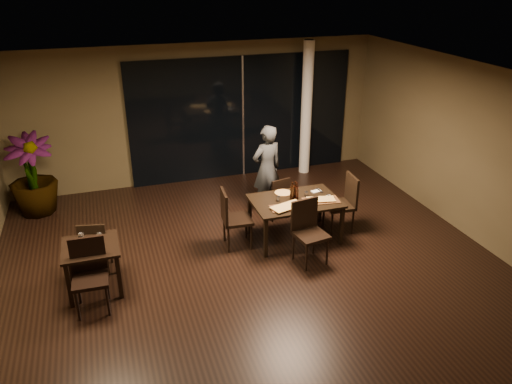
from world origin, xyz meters
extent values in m
plane|color=black|center=(0.00, 0.00, 0.00)|extent=(8.00, 8.00, 0.00)
cube|color=brown|center=(0.00, 4.05, 1.50)|extent=(8.00, 0.10, 3.00)
cube|color=brown|center=(4.05, 0.00, 1.50)|extent=(0.10, 8.00, 3.00)
cube|color=silver|center=(0.00, 0.00, 3.02)|extent=(8.00, 8.00, 0.04)
cube|color=black|center=(1.00, 3.96, 1.35)|extent=(5.00, 0.06, 2.70)
cylinder|color=white|center=(2.40, 3.65, 1.50)|extent=(0.24, 0.24, 3.00)
cube|color=black|center=(1.00, 0.80, 0.73)|extent=(1.50, 1.00, 0.04)
cube|color=black|center=(0.31, 0.36, 0.35)|extent=(0.06, 0.06, 0.71)
cube|color=black|center=(1.69, 0.36, 0.35)|extent=(0.06, 0.06, 0.71)
cube|color=black|center=(0.31, 1.24, 0.35)|extent=(0.06, 0.06, 0.71)
cube|color=black|center=(1.69, 1.24, 0.35)|extent=(0.06, 0.06, 0.71)
cube|color=black|center=(-2.40, 0.30, 0.73)|extent=(0.80, 0.80, 0.04)
cube|color=black|center=(-2.74, -0.04, 0.35)|extent=(0.06, 0.06, 0.71)
cube|color=black|center=(-2.06, -0.04, 0.35)|extent=(0.06, 0.06, 0.71)
cube|color=black|center=(-2.74, 0.64, 0.35)|extent=(0.06, 0.06, 0.71)
cube|color=black|center=(-2.06, 0.64, 0.35)|extent=(0.06, 0.06, 0.71)
cube|color=black|center=(0.96, 1.68, 0.40)|extent=(0.47, 0.47, 0.04)
cylinder|color=black|center=(1.08, 1.87, 0.20)|extent=(0.03, 0.03, 0.40)
cylinder|color=black|center=(0.77, 1.80, 0.20)|extent=(0.03, 0.03, 0.40)
cylinder|color=black|center=(1.15, 1.56, 0.20)|extent=(0.03, 0.03, 0.40)
cylinder|color=black|center=(0.84, 1.49, 0.20)|extent=(0.03, 0.03, 0.40)
cube|color=black|center=(1.00, 1.51, 0.62)|extent=(0.39, 0.12, 0.44)
cube|color=black|center=(0.95, 0.00, 0.49)|extent=(0.56, 0.56, 0.05)
cylinder|color=black|center=(0.79, -0.23, 0.25)|extent=(0.04, 0.04, 0.49)
cylinder|color=black|center=(1.18, -0.16, 0.25)|extent=(0.04, 0.04, 0.49)
cylinder|color=black|center=(0.72, 0.16, 0.25)|extent=(0.04, 0.04, 0.49)
cylinder|color=black|center=(1.11, 0.23, 0.25)|extent=(0.04, 0.04, 0.49)
cube|color=black|center=(0.91, 0.22, 0.77)|extent=(0.48, 0.12, 0.55)
cube|color=black|center=(-0.02, 0.88, 0.49)|extent=(0.52, 0.52, 0.05)
cylinder|color=black|center=(0.16, 0.67, 0.25)|extent=(0.04, 0.04, 0.49)
cylinder|color=black|center=(0.19, 1.06, 0.25)|extent=(0.04, 0.04, 0.49)
cylinder|color=black|center=(-0.23, 0.70, 0.25)|extent=(0.04, 0.04, 0.49)
cylinder|color=black|center=(-0.20, 1.09, 0.25)|extent=(0.04, 0.04, 0.49)
cube|color=black|center=(-0.24, 0.90, 0.77)|extent=(0.08, 0.48, 0.55)
cube|color=black|center=(1.87, 0.83, 0.50)|extent=(0.52, 0.52, 0.06)
cylinder|color=black|center=(1.68, 1.04, 0.25)|extent=(0.04, 0.04, 0.50)
cylinder|color=black|center=(1.65, 0.64, 0.25)|extent=(0.04, 0.04, 0.50)
cylinder|color=black|center=(2.08, 1.01, 0.25)|extent=(0.04, 0.04, 0.50)
cylinder|color=black|center=(2.05, 0.61, 0.25)|extent=(0.04, 0.04, 0.50)
cube|color=black|center=(2.09, 0.81, 0.78)|extent=(0.08, 0.49, 0.56)
cube|color=black|center=(-2.34, 0.84, 0.43)|extent=(0.49, 0.49, 0.05)
cylinder|color=black|center=(-2.13, 0.97, 0.21)|extent=(0.03, 0.03, 0.43)
cylinder|color=black|center=(-2.47, 1.04, 0.21)|extent=(0.03, 0.03, 0.43)
cylinder|color=black|center=(-2.20, 0.64, 0.21)|extent=(0.03, 0.03, 0.43)
cylinder|color=black|center=(-2.54, 0.71, 0.21)|extent=(0.03, 0.03, 0.43)
cube|color=black|center=(-2.37, 0.66, 0.66)|extent=(0.42, 0.12, 0.47)
cube|color=black|center=(-2.44, -0.19, 0.49)|extent=(0.50, 0.50, 0.05)
cylinder|color=black|center=(-2.64, -0.38, 0.25)|extent=(0.04, 0.04, 0.49)
cylinder|color=black|center=(-2.25, -0.40, 0.25)|extent=(0.04, 0.04, 0.49)
cylinder|color=black|center=(-2.63, 0.01, 0.25)|extent=(0.04, 0.04, 0.49)
cylinder|color=black|center=(-2.24, 0.00, 0.25)|extent=(0.04, 0.04, 0.49)
cube|color=black|center=(-2.43, 0.03, 0.77)|extent=(0.48, 0.06, 0.55)
imported|color=#303235|center=(0.90, 2.03, 0.87)|extent=(0.67, 0.53, 1.73)
imported|color=#1D4A18|center=(-3.39, 3.30, 0.79)|extent=(0.94, 0.94, 1.58)
cube|color=#452816|center=(0.76, 0.56, 0.76)|extent=(0.59, 0.33, 0.01)
cube|color=#4D2E18|center=(1.40, 0.63, 0.76)|extent=(0.65, 0.39, 0.01)
cylinder|color=red|center=(0.90, 1.12, 0.76)|extent=(0.29, 0.29, 0.01)
cylinder|color=white|center=(0.71, 0.86, 0.79)|extent=(0.07, 0.07, 0.08)
cylinder|color=white|center=(1.25, 0.90, 0.79)|extent=(0.07, 0.07, 0.08)
cube|color=white|center=(1.57, 0.72, 0.76)|extent=(0.20, 0.16, 0.01)
cube|color=white|center=(1.49, 1.01, 0.76)|extent=(0.20, 0.13, 0.01)
cube|color=white|center=(-2.38, 0.13, 0.76)|extent=(0.21, 0.17, 0.01)
camera|label=1|loc=(-2.05, -6.35, 4.46)|focal=35.00mm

